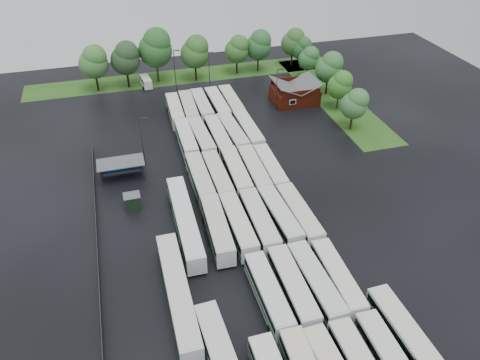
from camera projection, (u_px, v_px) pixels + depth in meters
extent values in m
plane|color=black|center=(249.00, 239.00, 71.19)|extent=(160.00, 160.00, 0.00)
cube|color=#651A09|center=(294.00, 95.00, 109.20)|extent=(10.00, 8.00, 3.40)
cube|color=#4C4F51|center=(285.00, 86.00, 107.14)|extent=(5.07, 8.60, 2.19)
cube|color=#4C4F51|center=(305.00, 83.00, 108.26)|extent=(5.07, 8.60, 2.19)
cube|color=#651A09|center=(302.00, 93.00, 104.78)|extent=(9.00, 0.20, 1.20)
cube|color=silver|center=(293.00, 102.00, 105.39)|extent=(1.60, 0.12, 1.20)
cylinder|color=#2D2D30|center=(101.00, 179.00, 81.26)|extent=(0.16, 0.16, 3.40)
cylinder|color=#2D2D30|center=(143.00, 173.00, 82.87)|extent=(0.16, 0.16, 3.40)
cylinder|color=#2D2D30|center=(101.00, 169.00, 83.77)|extent=(0.16, 0.16, 3.40)
cylinder|color=#2D2D30|center=(141.00, 163.00, 85.38)|extent=(0.16, 0.16, 3.40)
cube|color=#4C4F51|center=(120.00, 162.00, 82.28)|extent=(8.20, 4.20, 0.15)
cube|color=navy|center=(121.00, 166.00, 84.87)|extent=(7.60, 0.08, 2.60)
cube|color=black|center=(133.00, 202.00, 76.74)|extent=(2.50, 2.00, 2.50)
cube|color=#4C4F51|center=(131.00, 195.00, 75.98)|extent=(2.70, 2.20, 0.12)
cube|color=#275516|center=(185.00, 76.00, 122.53)|extent=(80.00, 10.00, 0.01)
cube|color=#275516|center=(333.00, 96.00, 112.41)|extent=(10.00, 50.00, 0.01)
cube|color=#2D2D30|center=(97.00, 229.00, 72.15)|extent=(0.10, 50.00, 1.20)
cylinder|color=black|center=(294.00, 360.00, 53.74)|extent=(2.74, 1.03, 1.03)
cylinder|color=black|center=(319.00, 357.00, 54.03)|extent=(2.74, 1.03, 1.03)
cylinder|color=black|center=(345.00, 351.00, 54.72)|extent=(2.76, 1.04, 1.04)
cube|color=silver|center=(394.00, 357.00, 50.72)|extent=(2.65, 12.49, 0.13)
cylinder|color=black|center=(371.00, 342.00, 55.69)|extent=(2.73, 1.03, 1.03)
cube|color=silver|center=(269.00, 294.00, 59.85)|extent=(2.77, 12.79, 2.93)
cube|color=black|center=(269.00, 291.00, 59.52)|extent=(2.83, 12.28, 0.94)
cube|color=#206333|center=(268.00, 298.00, 60.23)|extent=(2.82, 12.54, 0.64)
cube|color=silver|center=(269.00, 286.00, 58.98)|extent=(2.66, 12.41, 0.13)
cylinder|color=black|center=(279.00, 327.00, 57.49)|extent=(2.71, 1.02, 1.02)
cylinder|color=black|center=(259.00, 279.00, 63.91)|extent=(2.71, 1.02, 1.02)
cube|color=silver|center=(292.00, 288.00, 60.71)|extent=(2.85, 13.08, 2.99)
cube|color=black|center=(293.00, 284.00, 60.37)|extent=(2.91, 12.56, 0.96)
cube|color=#146E2E|center=(292.00, 291.00, 61.09)|extent=(2.90, 12.82, 0.66)
cube|color=silver|center=(293.00, 279.00, 59.82)|extent=(2.73, 12.69, 0.13)
cylinder|color=black|center=(304.00, 320.00, 58.29)|extent=(2.78, 1.04, 1.04)
cylinder|color=black|center=(281.00, 273.00, 64.86)|extent=(2.78, 1.04, 1.04)
cube|color=silver|center=(315.00, 283.00, 61.27)|extent=(3.13, 13.33, 3.04)
cube|color=black|center=(316.00, 280.00, 60.92)|extent=(3.18, 12.80, 0.97)
cube|color=#165E2C|center=(315.00, 287.00, 61.65)|extent=(3.18, 13.07, 0.67)
cube|color=silver|center=(317.00, 275.00, 60.36)|extent=(3.01, 12.93, 0.13)
cylinder|color=black|center=(328.00, 316.00, 58.81)|extent=(2.82, 1.06, 1.06)
cylinder|color=black|center=(302.00, 269.00, 65.47)|extent=(2.82, 1.06, 1.06)
cube|color=silver|center=(337.00, 279.00, 62.00)|extent=(2.92, 12.79, 2.92)
cube|color=black|center=(338.00, 276.00, 61.67)|extent=(2.98, 12.28, 0.93)
cube|color=#1C6434|center=(337.00, 282.00, 62.37)|extent=(2.97, 12.54, 0.64)
cube|color=silver|center=(339.00, 271.00, 61.13)|extent=(2.81, 12.40, 0.13)
cylinder|color=black|center=(350.00, 310.00, 59.64)|extent=(2.71, 1.02, 1.02)
cylinder|color=black|center=(323.00, 265.00, 66.05)|extent=(2.71, 1.02, 1.02)
cube|color=silver|center=(217.00, 229.00, 70.05)|extent=(3.33, 13.55, 3.08)
cube|color=black|center=(217.00, 226.00, 69.69)|extent=(3.37, 13.01, 0.99)
cube|color=#146B2A|center=(217.00, 232.00, 70.44)|extent=(3.37, 13.28, 0.68)
cube|color=beige|center=(217.00, 221.00, 69.13)|extent=(3.20, 13.14, 0.13)
cylinder|color=black|center=(225.00, 256.00, 67.56)|extent=(2.86, 1.08, 1.08)
cylinder|color=black|center=(211.00, 219.00, 74.32)|extent=(2.86, 1.08, 1.08)
cube|color=silver|center=(238.00, 225.00, 70.72)|extent=(2.77, 13.20, 3.02)
cube|color=black|center=(238.00, 222.00, 70.37)|extent=(2.83, 12.67, 0.97)
cube|color=#216435|center=(238.00, 229.00, 71.10)|extent=(2.82, 12.93, 0.67)
cube|color=silver|center=(238.00, 217.00, 69.82)|extent=(2.66, 12.80, 0.13)
cylinder|color=black|center=(246.00, 252.00, 68.28)|extent=(2.80, 1.06, 1.06)
cylinder|color=black|center=(231.00, 216.00, 74.91)|extent=(2.80, 1.06, 1.06)
cube|color=silver|center=(259.00, 222.00, 71.40)|extent=(2.94, 13.48, 3.08)
cube|color=black|center=(259.00, 218.00, 71.05)|extent=(3.00, 12.94, 0.99)
cube|color=#216736|center=(259.00, 225.00, 71.80)|extent=(3.00, 13.21, 0.68)
cube|color=silver|center=(259.00, 213.00, 70.48)|extent=(2.83, 13.08, 0.13)
cylinder|color=black|center=(268.00, 248.00, 68.91)|extent=(2.86, 1.08, 1.08)
cylinder|color=black|center=(251.00, 212.00, 75.67)|extent=(2.86, 1.08, 1.08)
cube|color=silver|center=(279.00, 217.00, 72.44)|extent=(3.27, 13.23, 3.01)
cube|color=black|center=(279.00, 214.00, 72.09)|extent=(3.31, 12.70, 0.96)
cube|color=#136128|center=(279.00, 220.00, 72.82)|extent=(3.31, 12.97, 0.66)
cube|color=silver|center=(280.00, 209.00, 71.54)|extent=(3.14, 12.83, 0.13)
cylinder|color=black|center=(288.00, 242.00, 70.01)|extent=(2.79, 1.05, 1.05)
cylinder|color=black|center=(270.00, 208.00, 76.61)|extent=(2.79, 1.05, 1.05)
cube|color=silver|center=(299.00, 215.00, 72.66)|extent=(3.07, 13.42, 3.06)
cube|color=black|center=(299.00, 212.00, 72.30)|extent=(3.12, 12.89, 0.98)
cube|color=#266939|center=(298.00, 219.00, 73.04)|extent=(3.12, 13.16, 0.67)
cube|color=beige|center=(299.00, 207.00, 71.74)|extent=(2.95, 13.02, 0.13)
cylinder|color=black|center=(309.00, 241.00, 70.18)|extent=(2.84, 1.07, 1.07)
cylinder|color=black|center=(288.00, 207.00, 76.90)|extent=(2.84, 1.07, 1.07)
cube|color=silver|center=(200.00, 179.00, 80.67)|extent=(2.78, 13.26, 3.04)
cube|color=black|center=(200.00, 176.00, 80.32)|extent=(2.84, 12.73, 0.97)
cube|color=#266439|center=(200.00, 182.00, 81.06)|extent=(2.83, 13.00, 0.67)
cube|color=beige|center=(200.00, 172.00, 79.76)|extent=(2.67, 12.86, 0.13)
cylinder|color=black|center=(206.00, 201.00, 78.22)|extent=(2.82, 1.06, 1.06)
cylinder|color=black|center=(196.00, 173.00, 84.88)|extent=(2.82, 1.06, 1.06)
cube|color=silver|center=(218.00, 177.00, 81.16)|extent=(2.80, 13.19, 3.02)
cube|color=black|center=(218.00, 174.00, 80.82)|extent=(2.86, 12.66, 0.97)
cube|color=#1B6936|center=(218.00, 180.00, 81.55)|extent=(2.85, 12.93, 0.66)
cube|color=beige|center=(217.00, 170.00, 80.26)|extent=(2.69, 12.79, 0.13)
cylinder|color=black|center=(224.00, 198.00, 78.72)|extent=(2.80, 1.05, 1.05)
cylinder|color=black|center=(212.00, 171.00, 85.35)|extent=(2.80, 1.05, 1.05)
cube|color=silver|center=(236.00, 173.00, 82.24)|extent=(3.12, 13.43, 3.06)
cube|color=black|center=(236.00, 170.00, 81.89)|extent=(3.18, 12.90, 0.98)
cube|color=#1D6633|center=(236.00, 176.00, 82.63)|extent=(3.17, 13.17, 0.67)
cube|color=beige|center=(236.00, 165.00, 81.33)|extent=(3.00, 13.03, 0.13)
cylinder|color=black|center=(243.00, 194.00, 79.77)|extent=(2.84, 1.07, 1.07)
cylinder|color=black|center=(230.00, 167.00, 86.49)|extent=(2.84, 1.07, 1.07)
cube|color=silver|center=(254.00, 171.00, 82.63)|extent=(3.04, 13.38, 3.05)
cube|color=black|center=(254.00, 168.00, 82.27)|extent=(3.10, 12.85, 0.98)
cube|color=#16662C|center=(254.00, 174.00, 83.01)|extent=(3.09, 13.11, 0.67)
cube|color=beige|center=(254.00, 164.00, 81.71)|extent=(2.92, 12.98, 0.13)
cylinder|color=black|center=(261.00, 192.00, 80.16)|extent=(2.83, 1.07, 1.07)
cylinder|color=black|center=(247.00, 166.00, 86.86)|extent=(2.83, 1.07, 1.07)
cube|color=silver|center=(270.00, 169.00, 83.31)|extent=(2.88, 12.88, 2.94)
cube|color=black|center=(270.00, 166.00, 82.97)|extent=(2.94, 12.37, 0.94)
cube|color=#216A33|center=(270.00, 172.00, 83.69)|extent=(2.93, 12.63, 0.65)
cube|color=silver|center=(270.00, 162.00, 82.43)|extent=(2.77, 12.50, 0.13)
cylinder|color=black|center=(277.00, 189.00, 80.93)|extent=(2.73, 1.03, 1.03)
cylinder|color=black|center=(263.00, 164.00, 87.39)|extent=(2.73, 1.03, 1.03)
cube|color=silver|center=(186.00, 140.00, 91.65)|extent=(2.83, 12.98, 2.97)
cube|color=black|center=(186.00, 137.00, 91.30)|extent=(2.89, 12.47, 0.95)
cube|color=#21693A|center=(187.00, 143.00, 92.02)|extent=(2.88, 12.73, 0.65)
cube|color=silver|center=(186.00, 133.00, 90.76)|extent=(2.72, 12.59, 0.13)
cylinder|color=black|center=(191.00, 157.00, 89.25)|extent=(2.75, 1.04, 1.04)
cylinder|color=black|center=(183.00, 136.00, 95.76)|extent=(2.75, 1.04, 1.04)
cube|color=silver|center=(201.00, 138.00, 92.06)|extent=(3.20, 13.35, 3.04)
cube|color=black|center=(201.00, 136.00, 91.71)|extent=(3.25, 12.82, 0.97)
cube|color=#235E32|center=(202.00, 141.00, 92.44)|extent=(3.25, 13.09, 0.67)
cube|color=beige|center=(201.00, 131.00, 91.15)|extent=(3.08, 12.95, 0.13)
cylinder|color=black|center=(206.00, 156.00, 89.60)|extent=(2.82, 1.06, 1.06)
cylinder|color=black|center=(197.00, 135.00, 96.27)|extent=(2.82, 1.06, 1.06)
cube|color=silver|center=(218.00, 137.00, 92.70)|extent=(2.81, 13.18, 3.02)
cube|color=black|center=(218.00, 134.00, 92.35)|extent=(2.88, 12.66, 0.97)
cube|color=#13612B|center=(218.00, 139.00, 93.09)|extent=(2.87, 12.92, 0.66)
cube|color=silver|center=(218.00, 130.00, 91.80)|extent=(2.70, 12.79, 0.13)
cylinder|color=black|center=(223.00, 154.00, 90.26)|extent=(2.80, 1.05, 1.05)
cylinder|color=black|center=(213.00, 133.00, 96.88)|extent=(2.80, 1.05, 1.05)
cube|color=silver|center=(233.00, 134.00, 93.44)|extent=(3.38, 13.54, 3.08)
cube|color=black|center=(233.00, 131.00, 93.08)|extent=(3.42, 13.01, 0.99)
cube|color=#216938|center=(233.00, 137.00, 93.83)|extent=(3.42, 13.28, 0.68)
cube|color=beige|center=(233.00, 127.00, 92.52)|extent=(3.25, 13.14, 0.13)
cylinder|color=black|center=(239.00, 151.00, 90.95)|extent=(2.86, 1.07, 1.07)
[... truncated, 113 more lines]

